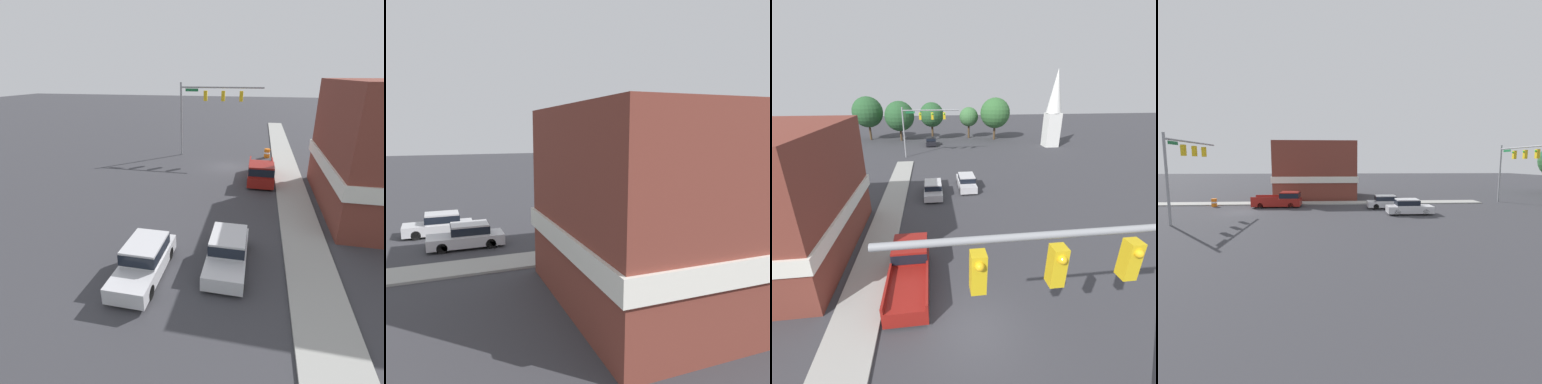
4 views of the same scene
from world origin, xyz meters
The scene contains 7 objects.
ground_plane centered at (0.00, 0.00, 0.00)m, with size 200.00×200.00×0.00m, color #38383D.
sidewalk_curb centered at (-5.70, 0.00, 0.07)m, with size 2.40×60.00×0.14m.
near_signal_assembly centered at (2.86, -3.93, 5.95)m, with size 8.92×0.49×7.98m.
car_lead centered at (-1.70, 16.52, 0.81)m, with size 1.83×4.81×1.57m.
car_oncoming centered at (2.01, 18.15, 0.84)m, with size 1.79×4.81×1.63m.
pickup_truck_parked centered at (-3.23, 3.82, 0.93)m, with size 2.14×5.78×1.88m.
construction_barrel centered at (-3.90, -4.66, 0.50)m, with size 0.65×0.65×0.99m.
Camera 1 is at (-2.67, 29.23, 8.86)m, focal length 28.00 mm.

